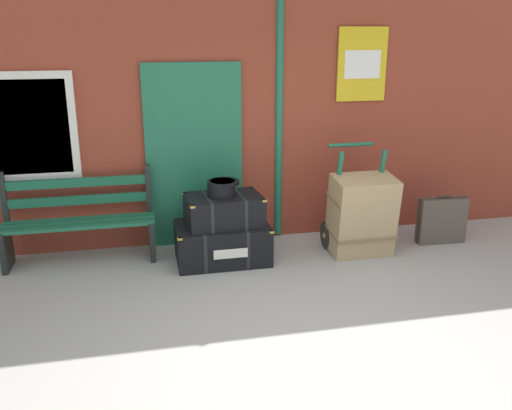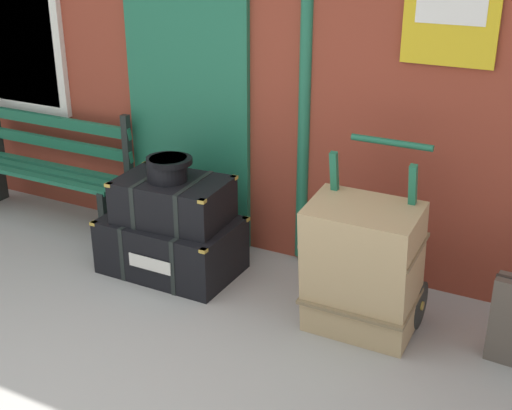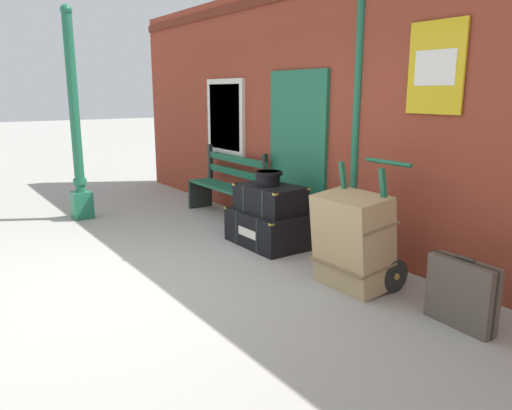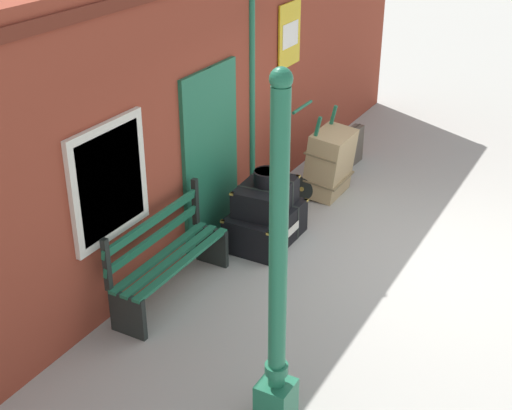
{
  "view_description": "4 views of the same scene",
  "coord_description": "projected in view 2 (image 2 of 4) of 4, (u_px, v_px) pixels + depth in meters",
  "views": [
    {
      "loc": [
        -1.2,
        -3.77,
        2.43
      ],
      "look_at": [
        -0.0,
        1.7,
        0.65
      ],
      "focal_mm": 38.77,
      "sensor_mm": 36.0,
      "label": 1
    },
    {
      "loc": [
        2.4,
        -2.03,
        2.52
      ],
      "look_at": [
        0.47,
        1.62,
        0.78
      ],
      "focal_mm": 48.28,
      "sensor_mm": 36.0,
      "label": 2
    },
    {
      "loc": [
        4.37,
        -1.62,
        1.83
      ],
      "look_at": [
        -0.37,
        1.65,
        0.52
      ],
      "focal_mm": 34.78,
      "sensor_mm": 36.0,
      "label": 3
    },
    {
      "loc": [
        -6.98,
        -1.72,
        4.26
      ],
      "look_at": [
        -0.52,
        1.85,
        0.54
      ],
      "focal_mm": 50.12,
      "sensor_mm": 36.0,
      "label": 4
    }
  ],
  "objects": [
    {
      "name": "porters_trolley",
      "position": [
        369.0,
        283.0,
        4.55
      ],
      "size": [
        0.71,
        0.61,
        1.2
      ],
      "color": "black",
      "rests_on": "ground"
    },
    {
      "name": "steamer_trunk_base",
      "position": [
        172.0,
        245.0,
        5.22
      ],
      "size": [
        1.01,
        0.66,
        0.43
      ],
      "color": "black",
      "rests_on": "ground"
    },
    {
      "name": "brick_facade",
      "position": [
        259.0,
        48.0,
        5.17
      ],
      "size": [
        10.4,
        0.35,
        3.2
      ],
      "color": "brown",
      "rests_on": "ground"
    },
    {
      "name": "large_brown_trunk",
      "position": [
        362.0,
        269.0,
        4.34
      ],
      "size": [
        0.7,
        0.53,
        0.92
      ],
      "color": "tan",
      "rests_on": "ground"
    },
    {
      "name": "platform_bench",
      "position": [
        50.0,
        170.0,
        6.06
      ],
      "size": [
        1.6,
        0.43,
        1.01
      ],
      "color": "#1E6647",
      "rests_on": "ground"
    },
    {
      "name": "steamer_trunk_middle",
      "position": [
        173.0,
        200.0,
        5.07
      ],
      "size": [
        0.85,
        0.6,
        0.33
      ],
      "color": "black",
      "rests_on": "steamer_trunk_base"
    },
    {
      "name": "round_hatbox",
      "position": [
        168.0,
        167.0,
        4.96
      ],
      "size": [
        0.34,
        0.31,
        0.17
      ],
      "color": "black",
      "rests_on": "steamer_trunk_middle"
    }
  ]
}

